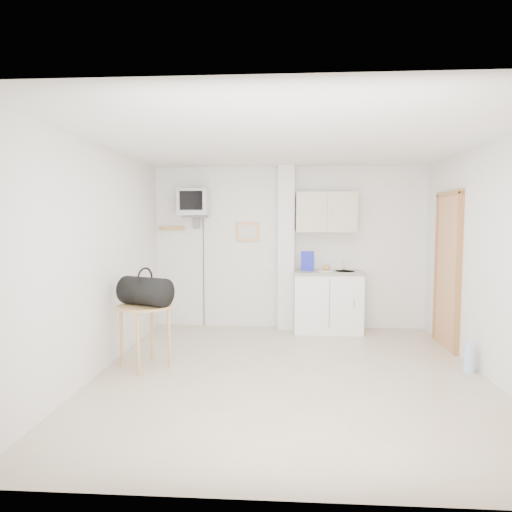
# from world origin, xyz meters

# --- Properties ---
(ground) EXTENTS (4.50, 4.50, 0.00)m
(ground) POSITION_xyz_m (0.00, 0.00, 0.00)
(ground) COLOR #B4A58E
(ground) RESTS_ON ground
(room_envelope) EXTENTS (4.24, 4.54, 2.55)m
(room_envelope) POSITION_xyz_m (0.24, 0.09, 1.54)
(room_envelope) COLOR white
(room_envelope) RESTS_ON ground
(kitchenette) EXTENTS (1.03, 0.58, 2.10)m
(kitchenette) POSITION_xyz_m (0.57, 2.00, 0.80)
(kitchenette) COLOR white
(kitchenette) RESTS_ON ground
(crt_television) EXTENTS (0.44, 0.45, 2.15)m
(crt_television) POSITION_xyz_m (-1.45, 2.02, 1.94)
(crt_television) COLOR slate
(crt_television) RESTS_ON ground
(round_table) EXTENTS (0.63, 0.63, 0.72)m
(round_table) POSITION_xyz_m (-1.65, 0.15, 0.62)
(round_table) COLOR tan
(round_table) RESTS_ON ground
(duffel_bag) EXTENTS (0.66, 0.53, 0.43)m
(duffel_bag) POSITION_xyz_m (-1.63, 0.13, 0.89)
(duffel_bag) COLOR black
(duffel_bag) RESTS_ON round_table
(water_bottle) EXTENTS (0.12, 0.12, 0.36)m
(water_bottle) POSITION_xyz_m (1.98, 0.21, 0.16)
(water_bottle) COLOR #A7C9E8
(water_bottle) RESTS_ON ground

